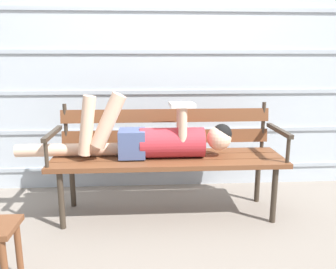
% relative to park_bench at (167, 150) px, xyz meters
% --- Properties ---
extents(ground_plane, '(12.00, 12.00, 0.00)m').
position_rel_park_bench_xyz_m(ground_plane, '(-0.00, -0.13, -0.51)').
color(ground_plane, gray).
extents(house_siding, '(5.28, 0.08, 2.56)m').
position_rel_park_bench_xyz_m(house_siding, '(-0.00, 0.60, 0.77)').
color(house_siding, '#B2BCC6').
rests_on(house_siding, ground).
extents(park_bench, '(1.79, 0.52, 0.86)m').
position_rel_park_bench_xyz_m(park_bench, '(0.00, 0.00, 0.00)').
color(park_bench, brown).
rests_on(park_bench, ground).
extents(reclining_person, '(1.67, 0.25, 0.52)m').
position_rel_park_bench_xyz_m(reclining_person, '(-0.12, -0.07, 0.12)').
color(reclining_person, '#B72D38').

